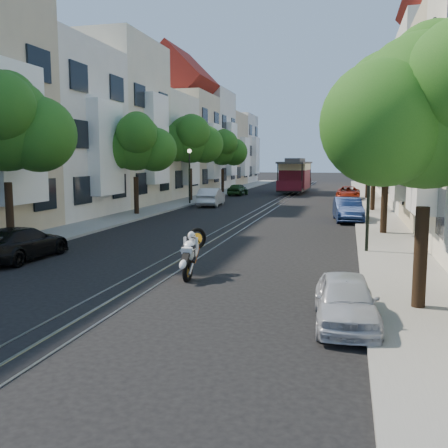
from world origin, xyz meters
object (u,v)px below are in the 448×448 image
Objects in this scene: lamp_east at (369,176)px; parked_car_w_mid at (211,197)px; tree_e_b at (389,131)px; tree_w_b at (136,144)px; sportbike_rider at (191,251)px; parked_car_e_mid at (348,210)px; lamp_west at (189,168)px; parked_car_e_near at (346,300)px; tree_e_c at (376,142)px; tree_w_c at (191,140)px; cable_car at (295,174)px; parked_car_w_far at (238,189)px; parked_car_w_near at (21,243)px; tree_w_a at (6,125)px; tree_e_d at (369,144)px; parked_car_e_far at (348,193)px; tree_e_a at (431,114)px; tree_w_d at (223,149)px.

lamp_east is 1.01× the size of parked_car_w_mid.
tree_e_b is 1.07× the size of tree_w_b.
parked_car_e_mid is (4.41, 15.13, -0.11)m from sportbike_rider.
lamp_west is 29.00m from parked_car_e_near.
tree_e_b is 14.06m from parked_car_e_near.
tree_e_c reaches higher than parked_car_w_mid.
tree_w_c is at bearing -57.18° from parked_car_w_mid.
parked_car_w_far is at bearing -133.63° from cable_car.
lamp_west is at bearing -86.55° from parked_car_w_near.
parked_car_w_far is at bearing 85.88° from tree_w_a.
tree_e_d is at bearing 87.96° from lamp_east.
tree_e_d is 1.69× the size of parked_car_e_mid.
lamp_east is at bearing -160.25° from parked_car_w_near.
cable_car is (7.27, 12.99, -3.11)m from tree_w_c.
lamp_east reaches higher than parked_car_w_near.
parked_car_e_near is at bearing 109.79° from parked_car_w_far.
tree_w_b is at bearing -130.27° from tree_e_d.
tree_w_c is 2.06× the size of parked_car_w_far.
tree_w_c is 14.27m from parked_car_e_far.
parked_car_e_mid is at bearing 43.44° from tree_w_a.
tree_w_b is at bearing -128.15° from parked_car_e_far.
lamp_east is at bearing -55.01° from lamp_west.
parked_car_e_far is (-0.70, 25.60, -2.25)m from lamp_east.
cable_car is at bearing 124.18° from parked_car_e_far.
tree_e_d is at bearing 22.62° from tree_w_c.
tree_e_a is 2.00× the size of parked_car_e_near.
tree_w_a is 20.13m from lamp_west.
parked_car_w_near is (-12.56, -19.95, -4.02)m from tree_e_c.
tree_e_a is 1.55× the size of parked_car_e_mid.
tree_e_d is at bearing 90.00° from tree_e_c.
sportbike_rider is (8.33, -3.07, -3.95)m from tree_w_a.
tree_w_b is at bearing 143.42° from lamp_east.
parked_car_e_near is 11.74m from parked_car_w_near.
lamp_west is at bearing -110.28° from cable_car.
parked_car_w_near is at bearing -109.18° from parked_car_e_far.
tree_w_d is 14.80m from parked_car_e_far.
tree_w_c is 9.44m from parked_car_w_far.
tree_w_d is at bearing 131.99° from tree_e_c.
tree_e_d is 1.65× the size of lamp_east.
parked_car_w_far is at bearing 111.14° from lamp_east.
tree_e_c is 0.98× the size of tree_w_a.
lamp_east is at bearing 97.79° from tree_e_a.
parked_car_w_near is at bearing 83.29° from parked_car_w_mid.
tree_w_d is 14.11m from lamp_west.
sportbike_rider is (-6.07, -10.07, -3.95)m from tree_e_b.
tree_e_c is 18.26m from parked_car_w_far.
tree_w_a reaches higher than parked_car_e_far.
lamp_west is (-13.56, 2.02, -1.75)m from tree_e_c.
sportbike_rider is (8.33, -37.07, -3.82)m from tree_w_d.
lamp_east is at bearing -92.05° from parked_car_e_mid.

